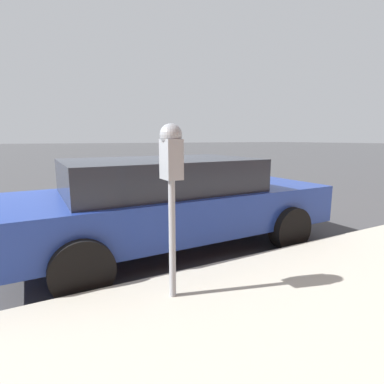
% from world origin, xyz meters
% --- Properties ---
extents(ground_plane, '(220.00, 220.00, 0.00)m').
position_xyz_m(ground_plane, '(0.00, 0.00, 0.00)').
color(ground_plane, '#424244').
extents(parking_meter, '(0.21, 0.19, 1.55)m').
position_xyz_m(parking_meter, '(-2.65, -0.03, 1.36)').
color(parking_meter, gray).
rests_on(parking_meter, sidewalk).
extents(car_blue, '(2.06, 4.64, 1.32)m').
position_xyz_m(car_blue, '(-1.10, -0.69, 0.72)').
color(car_blue, navy).
rests_on(car_blue, ground_plane).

